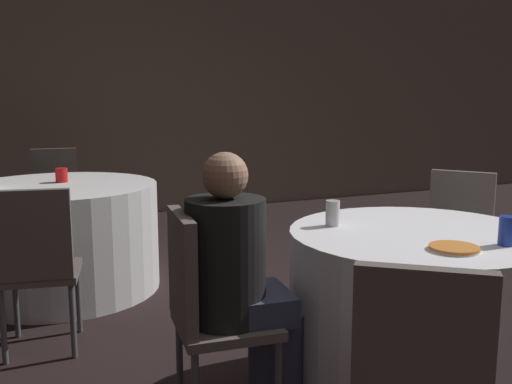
{
  "coord_description": "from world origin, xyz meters",
  "views": [
    {
      "loc": [
        -1.7,
        -2.07,
        1.36
      ],
      "look_at": [
        -0.52,
        0.7,
        0.85
      ],
      "focal_mm": 40.0,
      "sensor_mm": 36.0,
      "label": 1
    }
  ],
  "objects_px": {
    "chair_far_north": "(56,191)",
    "person_black_shirt": "(242,287)",
    "table_far": "(62,237)",
    "pizza_plate_near": "(454,248)",
    "soda_can_blue": "(507,231)",
    "table_near": "(414,310)",
    "chair_far_south": "(37,257)",
    "soda_can_silver": "(333,213)",
    "chair_near_southwest": "(419,380)",
    "chair_near_northeast": "(457,233)",
    "chair_near_west": "(204,301)"
  },
  "relations": [
    {
      "from": "table_near",
      "to": "soda_can_blue",
      "type": "relative_size",
      "value": 9.61
    },
    {
      "from": "table_far",
      "to": "chair_far_north",
      "type": "relative_size",
      "value": 1.48
    },
    {
      "from": "table_near",
      "to": "chair_far_south",
      "type": "relative_size",
      "value": 1.3
    },
    {
      "from": "chair_far_south",
      "to": "pizza_plate_near",
      "type": "xyz_separation_m",
      "value": [
        1.52,
        -1.36,
        0.23
      ]
    },
    {
      "from": "chair_near_west",
      "to": "person_black_shirt",
      "type": "height_order",
      "value": "person_black_shirt"
    },
    {
      "from": "chair_near_northeast",
      "to": "chair_far_south",
      "type": "xyz_separation_m",
      "value": [
        -2.39,
        0.43,
        0.0
      ]
    },
    {
      "from": "chair_far_north",
      "to": "person_black_shirt",
      "type": "height_order",
      "value": "person_black_shirt"
    },
    {
      "from": "chair_near_northeast",
      "to": "soda_can_blue",
      "type": "relative_size",
      "value": 7.41
    },
    {
      "from": "chair_far_north",
      "to": "chair_far_south",
      "type": "relative_size",
      "value": 1.0
    },
    {
      "from": "chair_near_west",
      "to": "table_far",
      "type": "bearing_deg",
      "value": -163.55
    },
    {
      "from": "soda_can_blue",
      "to": "chair_far_south",
      "type": "bearing_deg",
      "value": 142.06
    },
    {
      "from": "pizza_plate_near",
      "to": "soda_can_blue",
      "type": "relative_size",
      "value": 1.65
    },
    {
      "from": "person_black_shirt",
      "to": "soda_can_silver",
      "type": "height_order",
      "value": "person_black_shirt"
    },
    {
      "from": "chair_far_north",
      "to": "person_black_shirt",
      "type": "distance_m",
      "value": 3.15
    },
    {
      "from": "soda_can_blue",
      "to": "soda_can_silver",
      "type": "distance_m",
      "value": 0.76
    },
    {
      "from": "table_far",
      "to": "chair_far_south",
      "type": "height_order",
      "value": "chair_far_south"
    },
    {
      "from": "table_near",
      "to": "chair_far_north",
      "type": "relative_size",
      "value": 1.3
    },
    {
      "from": "table_far",
      "to": "chair_near_southwest",
      "type": "height_order",
      "value": "chair_near_southwest"
    },
    {
      "from": "table_near",
      "to": "chair_near_northeast",
      "type": "bearing_deg",
      "value": 37.19
    },
    {
      "from": "pizza_plate_near",
      "to": "chair_far_north",
      "type": "bearing_deg",
      "value": 109.84
    },
    {
      "from": "table_far",
      "to": "table_near",
      "type": "bearing_deg",
      "value": -56.49
    },
    {
      "from": "chair_near_southwest",
      "to": "pizza_plate_near",
      "type": "height_order",
      "value": "chair_near_southwest"
    },
    {
      "from": "chair_near_northeast",
      "to": "person_black_shirt",
      "type": "height_order",
      "value": "person_black_shirt"
    },
    {
      "from": "chair_far_south",
      "to": "soda_can_silver",
      "type": "distance_m",
      "value": 1.54
    },
    {
      "from": "chair_near_northeast",
      "to": "chair_far_north",
      "type": "xyz_separation_m",
      "value": [
        -2.14,
        2.58,
        0.0
      ]
    },
    {
      "from": "chair_near_west",
      "to": "soda_can_silver",
      "type": "distance_m",
      "value": 0.77
    },
    {
      "from": "chair_far_north",
      "to": "soda_can_blue",
      "type": "bearing_deg",
      "value": 115.85
    },
    {
      "from": "table_far",
      "to": "chair_far_south",
      "type": "bearing_deg",
      "value": -100.75
    },
    {
      "from": "table_far",
      "to": "soda_can_blue",
      "type": "distance_m",
      "value": 2.94
    },
    {
      "from": "table_near",
      "to": "chair_far_south",
      "type": "distance_m",
      "value": 1.91
    },
    {
      "from": "chair_near_southwest",
      "to": "chair_far_south",
      "type": "relative_size",
      "value": 1.0
    },
    {
      "from": "soda_can_blue",
      "to": "table_near",
      "type": "bearing_deg",
      "value": 117.03
    },
    {
      "from": "table_far",
      "to": "chair_far_north",
      "type": "xyz_separation_m",
      "value": [
        0.05,
        1.08,
        0.16
      ]
    },
    {
      "from": "chair_near_southwest",
      "to": "soda_can_blue",
      "type": "distance_m",
      "value": 0.95
    },
    {
      "from": "table_near",
      "to": "chair_near_west",
      "type": "bearing_deg",
      "value": 174.72
    },
    {
      "from": "table_near",
      "to": "chair_near_west",
      "type": "height_order",
      "value": "chair_near_west"
    },
    {
      "from": "table_near",
      "to": "chair_far_south",
      "type": "height_order",
      "value": "chair_far_south"
    },
    {
      "from": "chair_far_south",
      "to": "soda_can_silver",
      "type": "bearing_deg",
      "value": -20.58
    },
    {
      "from": "chair_near_west",
      "to": "pizza_plate_near",
      "type": "relative_size",
      "value": 4.49
    },
    {
      "from": "table_near",
      "to": "chair_near_west",
      "type": "distance_m",
      "value": 1.01
    },
    {
      "from": "table_near",
      "to": "soda_can_silver",
      "type": "relative_size",
      "value": 9.61
    },
    {
      "from": "table_far",
      "to": "chair_near_southwest",
      "type": "distance_m",
      "value": 3.0
    },
    {
      "from": "table_far",
      "to": "pizza_plate_near",
      "type": "relative_size",
      "value": 6.65
    },
    {
      "from": "chair_near_southwest",
      "to": "person_black_shirt",
      "type": "distance_m",
      "value": 0.89
    },
    {
      "from": "table_near",
      "to": "chair_near_northeast",
      "type": "relative_size",
      "value": 1.3
    },
    {
      "from": "table_far",
      "to": "chair_near_southwest",
      "type": "xyz_separation_m",
      "value": [
        0.78,
        -2.89,
        0.16
      ]
    },
    {
      "from": "soda_can_blue",
      "to": "table_far",
      "type": "bearing_deg",
      "value": 122.66
    },
    {
      "from": "table_near",
      "to": "chair_near_southwest",
      "type": "distance_m",
      "value": 1.01
    },
    {
      "from": "chair_near_southwest",
      "to": "person_black_shirt",
      "type": "xyz_separation_m",
      "value": [
        -0.21,
        0.86,
        0.04
      ]
    },
    {
      "from": "chair_far_south",
      "to": "soda_can_blue",
      "type": "relative_size",
      "value": 7.41
    }
  ]
}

